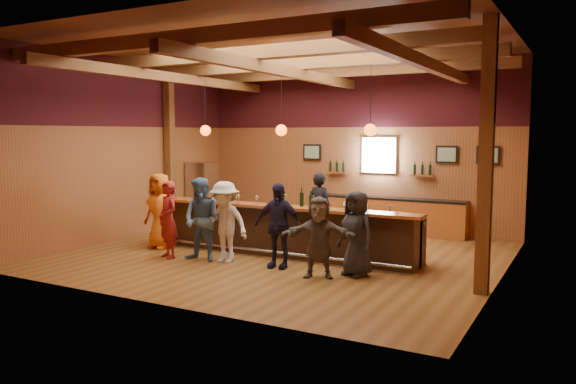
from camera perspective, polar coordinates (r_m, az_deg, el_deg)
name	(u,v)px	position (r m, az deg, el deg)	size (l,w,h in m)	color
room	(283,106)	(12.07, -0.56, 8.72)	(9.04, 9.00, 4.52)	brown
bar_counter	(285,230)	(12.31, -0.27, -3.90)	(6.30, 1.07, 1.11)	black
back_bar_cabinet	(390,215)	(15.10, 10.27, -2.34)	(4.00, 0.52, 0.95)	brown
window	(379,155)	(15.29, 9.23, 3.71)	(0.95, 0.09, 0.95)	silver
framed_pictures	(411,154)	(15.02, 12.34, 3.80)	(5.35, 0.05, 0.45)	black
wine_shelves	(378,171)	(15.25, 9.12, 2.09)	(3.00, 0.18, 0.30)	brown
pendant_lights	(281,130)	(12.00, -0.69, 6.33)	(4.24, 0.24, 1.37)	black
stainless_fridge	(202,193)	(16.53, -8.70, -0.11)	(0.70, 0.70, 1.80)	silver
customer_orange	(160,211)	(13.18, -12.88, -1.88)	(0.85, 0.55, 1.73)	orange
customer_redvest	(168,220)	(12.13, -12.07, -2.77)	(0.60, 0.39, 1.63)	maroon
customer_denim	(202,220)	(11.71, -8.72, -2.78)	(0.84, 0.66, 1.73)	#486A90
customer_white	(225,222)	(11.53, -6.45, -3.05)	(1.08, 0.62, 1.67)	beige
customer_navy	(278,225)	(11.01, -1.02, -3.42)	(0.98, 0.41, 1.68)	#1B1831
customer_brown	(319,237)	(10.29, 3.13, -4.59)	(1.39, 0.44, 1.50)	#534B42
customer_dark	(356,233)	(10.46, 6.96, -4.21)	(0.78, 0.50, 1.59)	black
bartender	(320,209)	(13.22, 3.26, -1.73)	(0.63, 0.41, 1.73)	black
ice_bucket	(283,200)	(11.98, -0.52, -0.80)	(0.20, 0.20, 0.22)	brown
bottle_a	(302,199)	(11.75, 1.39, -0.73)	(0.08, 0.08, 0.39)	black
bottle_b	(311,201)	(11.66, 2.32, -0.88)	(0.07, 0.07, 0.34)	black
glass_a	(175,192)	(13.46, -11.45, -0.03)	(0.09, 0.09, 0.20)	silver
glass_b	(211,195)	(12.91, -7.84, -0.26)	(0.08, 0.08, 0.19)	silver
glass_c	(231,195)	(12.68, -5.81, -0.30)	(0.09, 0.09, 0.20)	silver
glass_d	(238,197)	(12.32, -5.11, -0.49)	(0.09, 0.09, 0.20)	silver
glass_e	(257,198)	(12.13, -3.17, -0.61)	(0.08, 0.08, 0.19)	silver
glass_f	(314,202)	(11.51, 2.63, -1.04)	(0.08, 0.08, 0.17)	silver
glass_g	(344,204)	(11.22, 5.74, -1.20)	(0.08, 0.08, 0.18)	silver
glass_h	(368,206)	(11.02, 8.09, -1.43)	(0.07, 0.07, 0.16)	silver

